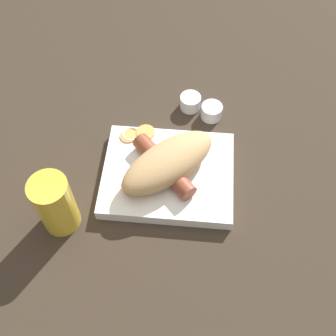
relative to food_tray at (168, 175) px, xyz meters
The scene contains 8 objects.
ground_plane 0.01m from the food_tray, ahead, with size 3.00×3.00×0.00m, color #33281E.
food_tray is the anchor object (origin of this frame).
bread_roll 0.04m from the food_tray, 54.91° to the right, with size 0.19×0.18×0.06m.
sausage 0.03m from the food_tray, 27.80° to the right, with size 0.14×0.13×0.03m.
pickled_veggies 0.10m from the food_tray, 48.28° to the right, with size 0.07×0.05×0.00m.
condiment_cup_near 0.17m from the food_tray, 115.55° to the right, with size 0.04×0.04×0.03m.
condiment_cup_far 0.18m from the food_tray, 99.72° to the right, with size 0.04×0.04×0.03m.
drink_glass 0.20m from the food_tray, 30.07° to the left, with size 0.06×0.06×0.12m.
Camera 1 is at (-0.03, 0.40, 0.65)m, focal length 45.00 mm.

